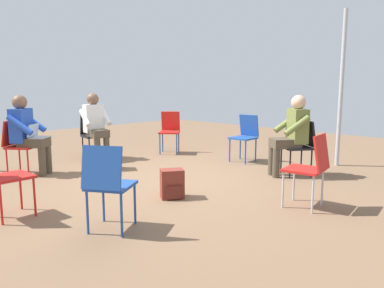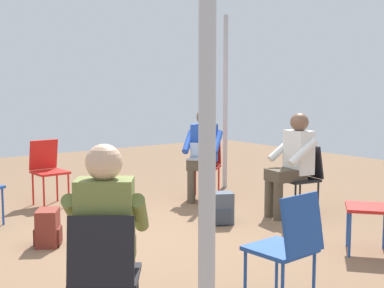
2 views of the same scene
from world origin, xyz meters
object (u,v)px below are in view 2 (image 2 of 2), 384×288
Objects in this scene: person_with_laptop at (203,149)px; chair_southwest at (377,202)px; chair_southeast at (205,162)px; backpack_by_empty_chair at (48,230)px; chair_northwest at (104,270)px; chair_east at (48,167)px; chair_south at (303,174)px; chair_west at (288,243)px; backpack_near_laptop_user at (220,210)px; person_in_olive at (107,230)px; person_in_white at (292,159)px.

chair_southwest is at bearing 138.74° from person_with_laptop.
chair_southeast is 2.36× the size of backpack_by_empty_chair.
chair_northwest is (-3.02, 3.19, 0.00)m from chair_southeast.
chair_south is (-2.40, -2.25, 0.00)m from chair_east.
backpack_by_empty_chair is at bearing 98.52° from chair_southwest.
chair_west is 0.69× the size of person_with_laptop.
person_with_laptop is at bearing -29.38° from backpack_near_laptop_user.
chair_east is at bearing 73.48° from chair_southwest.
chair_southeast is 1.48m from backpack_near_laptop_user.
person_with_laptop is 3.44× the size of backpack_by_empty_chair.
chair_northwest is 2.36× the size of backpack_by_empty_chair.
chair_east reaches higher than backpack_near_laptop_user.
backpack_by_empty_chair is (0.68, 2.96, -0.34)m from chair_south.
chair_northwest is at bearing 95.54° from chair_southeast.
chair_south is at bearing 153.86° from chair_southeast.
chair_southwest is at bearing 166.79° from chair_south.
person_in_olive is (0.04, 2.79, 0.20)m from chair_southwest.
chair_southeast is (3.31, -1.93, 0.00)m from chair_west.
chair_northwest is at bearing 126.50° from backpack_near_laptop_user.
chair_northwest is 1.00× the size of chair_south.
person_in_white is (-1.47, -0.15, 0.20)m from chair_southeast.
chair_northwest reaches higher than backpack_near_laptop_user.
chair_southwest is at bearing 35.47° from person_in_olive.
chair_northwest is 0.69× the size of person_in_white.
person_in_olive is at bearing 125.50° from backpack_near_laptop_user.
backpack_by_empty_chair is (-0.82, 2.65, -0.34)m from chair_southeast.
chair_northwest is 1.00× the size of chair_southwest.
person_in_white is at bearing 147.85° from chair_southeast.
chair_northwest is at bearing 166.07° from backpack_by_empty_chair.
chair_west is at bearing 23.43° from chair_northwest.
chair_east is 2.07m from person_with_laptop.
chair_east is 3.29m from chair_south.
person_in_olive reaches higher than backpack_near_laptop_user.
chair_northwest is 0.26m from person_in_olive.
person_in_white is at bearing 129.35° from chair_east.
chair_south is at bearing 159.83° from person_with_laptop.
chair_west is at bearing -163.76° from backpack_by_empty_chair.
chair_southwest is (-2.92, 0.30, 0.00)m from chair_southeast.
person_in_olive reaches higher than chair_east.
chair_southeast and chair_east have the same top height.
chair_east and chair_southwest have the same top height.
person_with_laptop is 2.67m from backpack_by_empty_chair.
person_in_olive is at bearing 70.99° from chair_east.
chair_west is 1.00× the size of chair_northwest.
backpack_near_laptop_user is (2.09, -1.16, -0.34)m from chair_west.
chair_southwest is at bearing 10.23° from chair_west.
chair_west and chair_south have the same top height.
backpack_near_laptop_user is 1.93m from backpack_by_empty_chair.
chair_west is 1.26m from person_in_olive.
backpack_near_laptop_user is (1.70, 0.46, -0.34)m from chair_southwest.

